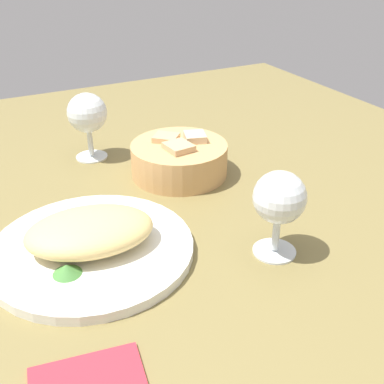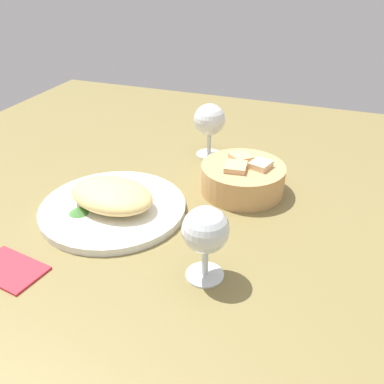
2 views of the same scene
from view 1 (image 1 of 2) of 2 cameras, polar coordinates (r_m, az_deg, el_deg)
ground_plane at (r=74.02cm, az=-5.22°, el=-3.76°), size 140.00×140.00×2.00cm
plate at (r=66.74cm, az=-11.74°, el=-6.64°), size 27.38×27.38×1.40cm
omelette at (r=65.11cm, az=-11.99°, el=-4.55°), size 18.73×14.49×4.43cm
lettuce_garnish at (r=61.63cm, az=-14.58°, el=-8.83°), size 3.64×3.64×1.33cm
bread_basket at (r=84.86cm, az=-1.52°, el=4.00°), size 16.89×16.89×6.96cm
wine_glass_near at (r=62.65cm, az=10.28°, el=-1.05°), size 6.98×6.98×12.05cm
wine_glass_far at (r=91.30cm, az=-12.27°, el=8.83°), size 7.32×7.32×12.59cm
folded_napkin at (r=50.94cm, az=-12.27°, el=-21.03°), size 11.97×8.66×0.80cm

